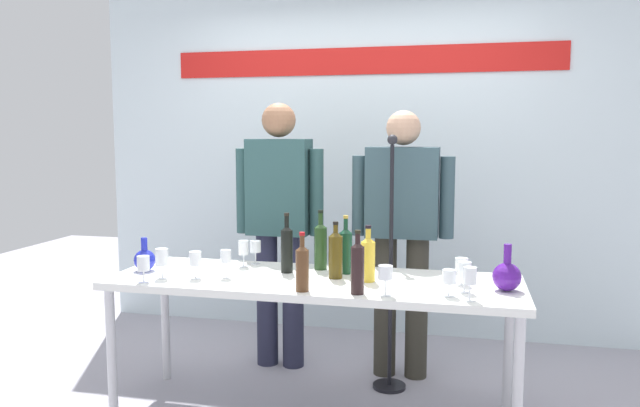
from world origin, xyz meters
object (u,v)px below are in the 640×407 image
object	(u,v)px
wine_glass_left_2	(143,264)
presenter_left	(279,218)
wine_glass_right_1	(465,271)
wine_glass_right_4	(462,265)
wine_bottle_4	(357,266)
wine_bottle_0	(321,244)
wine_glass_left_4	(162,258)
decanter_blue_right	(507,276)
wine_bottle_6	(336,253)
wine_glass_left_3	(243,248)
wine_glass_right_0	(385,273)
wine_glass_right_2	(449,277)
wine_bottle_1	(287,247)
display_table	(314,289)
wine_glass_left_0	(226,257)
decanter_blue_left	(145,259)
microphone_stand	(390,305)
wine_glass_left_5	(255,247)
wine_glass_right_3	(470,277)
wine_bottle_3	(368,257)
wine_bottle_2	(302,266)
wine_glass_left_1	(195,259)
wine_bottle_5	(346,249)
presenter_right	(402,225)

from	to	relation	value
wine_glass_left_2	presenter_left	bearing A→B (deg)	65.85
wine_glass_right_1	wine_glass_right_4	size ratio (longest dim) A/B	1.08
wine_bottle_4	wine_glass_right_1	xyz separation A→B (m)	(0.50, 0.15, -0.03)
presenter_left	wine_bottle_0	distance (m)	0.61
presenter_left	wine_glass_left_4	xyz separation A→B (m)	(-0.39, -0.88, -0.11)
decanter_blue_right	wine_bottle_4	world-z (taller)	wine_bottle_4
wine_bottle_6	wine_glass_left_3	world-z (taller)	wine_bottle_6
wine_glass_left_2	wine_bottle_6	bearing A→B (deg)	18.45
wine_bottle_4	wine_glass_right_0	xyz separation A→B (m)	(0.13, -0.00, -0.03)
wine_glass_right_2	wine_glass_right_4	distance (m)	0.25
wine_bottle_1	wine_glass_left_4	size ratio (longest dim) A/B	2.07
display_table	wine_glass_left_2	size ratio (longest dim) A/B	15.75
wine_glass_left_2	wine_glass_right_2	size ratio (longest dim) A/B	1.08
wine_glass_right_4	wine_glass_left_2	bearing A→B (deg)	-168.64
decanter_blue_right	wine_glass_left_0	xyz separation A→B (m)	(-1.44, -0.05, 0.03)
decanter_blue_left	microphone_stand	distance (m)	1.45
wine_glass_left_0	microphone_stand	bearing A→B (deg)	34.95
wine_glass_left_5	wine_glass_right_3	world-z (taller)	wine_glass_right_3
wine_glass_left_4	wine_glass_left_0	bearing A→B (deg)	16.02
wine_glass_left_0	wine_bottle_3	bearing A→B (deg)	6.87
wine_bottle_2	wine_bottle_0	bearing A→B (deg)	92.64
wine_glass_right_4	microphone_stand	distance (m)	0.70
wine_bottle_0	wine_glass_right_1	bearing A→B (deg)	-22.88
display_table	wine_bottle_4	size ratio (longest dim) A/B	7.03
wine_bottle_2	wine_bottle_4	bearing A→B (deg)	2.05
wine_glass_left_2	wine_glass_left_4	distance (m)	0.11
wine_glass_left_1	wine_glass_right_4	size ratio (longest dim) A/B	1.05
wine_bottle_4	wine_bottle_5	world-z (taller)	wine_bottle_5
wine_bottle_2	wine_glass_right_1	xyz separation A→B (m)	(0.77, 0.16, -0.02)
wine_glass_right_2	wine_glass_right_3	xyz separation A→B (m)	(0.09, -0.05, 0.02)
wine_bottle_0	wine_glass_left_1	bearing A→B (deg)	-148.33
decanter_blue_left	decanter_blue_right	distance (m)	1.95
wine_bottle_6	microphone_stand	world-z (taller)	microphone_stand
display_table	decanter_blue_left	distance (m)	0.97
wine_glass_right_1	microphone_stand	bearing A→B (deg)	125.67
wine_glass_left_0	decanter_blue_right	bearing A→B (deg)	2.00
presenter_left	wine_glass_right_4	bearing A→B (deg)	-29.38
presenter_right	wine_glass_right_1	size ratio (longest dim) A/B	11.23
decanter_blue_left	presenter_left	bearing A→B (deg)	52.32
presenter_right	wine_glass_right_2	bearing A→B (deg)	-70.93
wine_glass_left_3	wine_glass_left_5	xyz separation A→B (m)	(0.04, 0.08, -0.01)
wine_bottle_2	wine_glass_left_5	bearing A→B (deg)	128.28
wine_bottle_4	wine_glass_left_2	xyz separation A→B (m)	(-1.12, -0.02, -0.04)
wine_glass_left_4	microphone_stand	world-z (taller)	microphone_stand
wine_glass_left_2	display_table	bearing A→B (deg)	18.71
wine_bottle_2	wine_glass_left_0	bearing A→B (deg)	158.97
wine_bottle_3	wine_glass_right_3	world-z (taller)	wine_bottle_3
presenter_right	wine_glass_left_3	world-z (taller)	presenter_right
wine_glass_left_3	decanter_blue_right	bearing A→B (deg)	-8.94
wine_glass_left_5	wine_bottle_3	bearing A→B (deg)	-20.87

